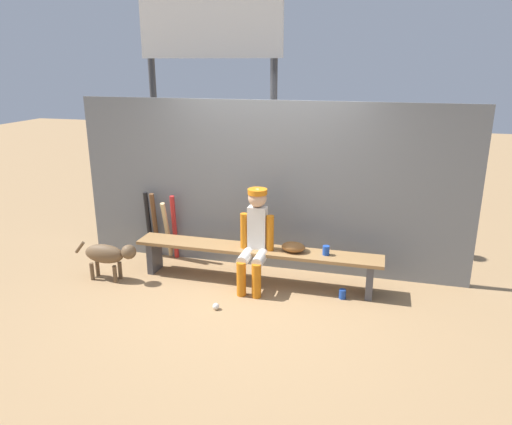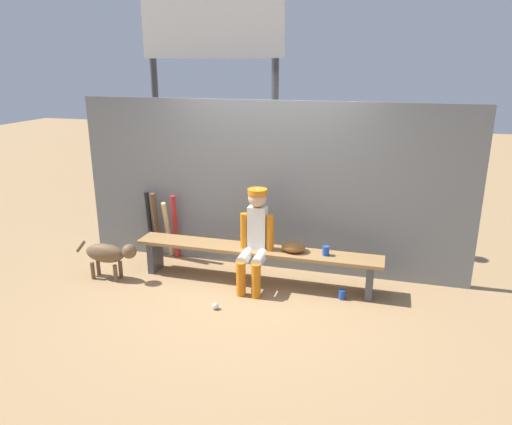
{
  "view_description": "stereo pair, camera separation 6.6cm",
  "coord_description": "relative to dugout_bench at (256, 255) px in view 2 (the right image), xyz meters",
  "views": [
    {
      "loc": [
        1.41,
        -5.23,
        2.59
      ],
      "look_at": [
        0.0,
        0.0,
        0.9
      ],
      "focal_mm": 33.77,
      "sensor_mm": 36.0,
      "label": 1
    },
    {
      "loc": [
        1.48,
        -5.21,
        2.59
      ],
      "look_at": [
        0.0,
        0.0,
        0.9
      ],
      "focal_mm": 33.77,
      "sensor_mm": 36.0,
      "label": 2
    }
  ],
  "objects": [
    {
      "name": "bat_wood_natural",
      "position": [
        -1.37,
        0.43,
        0.05
      ],
      "size": [
        0.07,
        0.26,
        0.82
      ],
      "primitive_type": "cylinder",
      "rotation": [
        0.24,
        0.0,
        0.02
      ],
      "color": "tan",
      "rests_on": "ground_plane"
    },
    {
      "name": "dugout_bench",
      "position": [
        0.0,
        0.0,
        0.0
      ],
      "size": [
        3.02,
        0.36,
        0.45
      ],
      "color": "olive",
      "rests_on": "ground_plane"
    },
    {
      "name": "cup_on_bench",
      "position": [
        0.84,
        0.01,
        0.14
      ],
      "size": [
        0.08,
        0.08,
        0.11
      ],
      "primitive_type": "cylinder",
      "color": "#1E47AD",
      "rests_on": "dugout_bench"
    },
    {
      "name": "baseball_glove",
      "position": [
        0.46,
        0.0,
        0.15
      ],
      "size": [
        0.28,
        0.2,
        0.12
      ],
      "primitive_type": "ellipsoid",
      "color": "brown",
      "rests_on": "dugout_bench"
    },
    {
      "name": "bat_aluminum_black",
      "position": [
        -1.65,
        0.43,
        0.11
      ],
      "size": [
        0.08,
        0.16,
        0.94
      ],
      "primitive_type": "cylinder",
      "rotation": [
        0.1,
        0.0,
        0.09
      ],
      "color": "black",
      "rests_on": "ground_plane"
    },
    {
      "name": "player_seated",
      "position": [
        0.02,
        -0.11,
        0.28
      ],
      "size": [
        0.41,
        0.55,
        1.19
      ],
      "color": "silver",
      "rests_on": "ground_plane"
    },
    {
      "name": "dog",
      "position": [
        -1.77,
        -0.4,
        -0.03
      ],
      "size": [
        0.84,
        0.2,
        0.49
      ],
      "color": "brown",
      "rests_on": "ground_plane"
    },
    {
      "name": "bat_aluminum_red",
      "position": [
        -1.26,
        0.43,
        0.09
      ],
      "size": [
        0.1,
        0.18,
        0.91
      ],
      "primitive_type": "cylinder",
      "rotation": [
        0.12,
        0.0,
        0.2
      ],
      "color": "#B22323",
      "rests_on": "ground_plane"
    },
    {
      "name": "cup_on_ground",
      "position": [
        1.07,
        -0.16,
        -0.31
      ],
      "size": [
        0.08,
        0.08,
        0.11
      ],
      "primitive_type": "cylinder",
      "color": "#1E47AD",
      "rests_on": "ground_plane"
    },
    {
      "name": "scoreboard",
      "position": [
        -1.01,
        1.48,
        2.39
      ],
      "size": [
        2.35,
        0.27,
        3.88
      ],
      "color": "#3F3F42",
      "rests_on": "ground_plane"
    },
    {
      "name": "baseball",
      "position": [
        -0.24,
        -0.78,
        -0.33
      ],
      "size": [
        0.07,
        0.07,
        0.07
      ],
      "primitive_type": "sphere",
      "color": "white",
      "rests_on": "ground_plane"
    },
    {
      "name": "bat_wood_dark",
      "position": [
        -1.54,
        0.42,
        0.11
      ],
      "size": [
        0.1,
        0.22,
        0.94
      ],
      "primitive_type": "cylinder",
      "rotation": [
        0.16,
        0.0,
        0.17
      ],
      "color": "brown",
      "rests_on": "ground_plane"
    },
    {
      "name": "ground_plane",
      "position": [
        0.0,
        0.0,
        -0.36
      ],
      "size": [
        30.0,
        30.0,
        0.0
      ],
      "primitive_type": "plane",
      "color": "#9E7A51"
    },
    {
      "name": "chainlink_fence",
      "position": [
        0.0,
        0.52,
        0.72
      ],
      "size": [
        5.04,
        0.03,
        2.16
      ],
      "primitive_type": "cube",
      "color": "slate",
      "rests_on": "ground_plane"
    }
  ]
}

